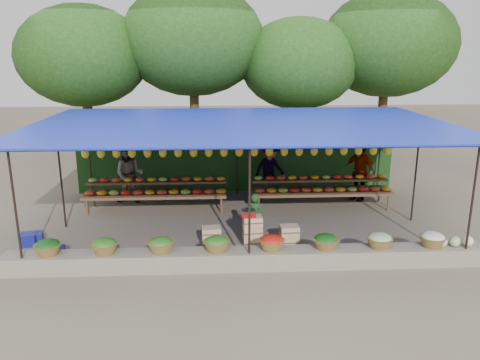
{
  "coord_description": "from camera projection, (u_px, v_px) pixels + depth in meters",
  "views": [
    {
      "loc": [
        -0.69,
        -12.18,
        4.57
      ],
      "look_at": [
        -0.04,
        0.2,
        1.2
      ],
      "focal_mm": 35.0,
      "sensor_mm": 36.0,
      "label": 1
    }
  ],
  "objects": [
    {
      "name": "stall_canopy",
      "position": [
        242.0,
        127.0,
        12.35
      ],
      "size": [
        10.8,
        6.6,
        2.82
      ],
      "color": "black",
      "rests_on": "ground"
    },
    {
      "name": "ground",
      "position": [
        242.0,
        223.0,
        12.97
      ],
      "size": [
        60.0,
        60.0,
        0.0
      ],
      "primitive_type": "plane",
      "color": "brown",
      "rests_on": "ground"
    },
    {
      "name": "crate_counter",
      "position": [
        251.0,
        234.0,
        11.37
      ],
      "size": [
        2.37,
        0.37,
        0.77
      ],
      "color": "tan",
      "rests_on": "ground"
    },
    {
      "name": "tree_row",
      "position": [
        246.0,
        49.0,
        17.63
      ],
      "size": [
        16.51,
        5.5,
        7.12
      ],
      "color": "#372914",
      "rests_on": "ground"
    },
    {
      "name": "vendor_seated",
      "position": [
        255.0,
        217.0,
        11.68
      ],
      "size": [
        0.52,
        0.43,
        1.23
      ],
      "primitive_type": "imported",
      "rotation": [
        0.0,
        0.0,
        2.78
      ],
      "color": "#1C3E1D",
      "rests_on": "ground"
    },
    {
      "name": "weighing_scale",
      "position": [
        249.0,
        213.0,
        11.22
      ],
      "size": [
        0.35,
        0.35,
        0.37
      ],
      "color": "#B20E11",
      "rests_on": "crate_counter"
    },
    {
      "name": "netting_backdrop",
      "position": [
        236.0,
        155.0,
        15.68
      ],
      "size": [
        10.6,
        0.06,
        2.5
      ],
      "primitive_type": "cube",
      "color": "#1E4C1B",
      "rests_on": "ground"
    },
    {
      "name": "stone_curb",
      "position": [
        249.0,
        259.0,
        10.27
      ],
      "size": [
        10.6,
        0.55,
        0.4
      ],
      "primitive_type": "cube",
      "color": "#716A5B",
      "rests_on": "ground"
    },
    {
      "name": "customer_right",
      "position": [
        359.0,
        171.0,
        14.85
      ],
      "size": [
        1.07,
        1.13,
        1.88
      ],
      "primitive_type": "imported",
      "rotation": [
        0.0,
        0.0,
        -0.85
      ],
      "color": "slate",
      "rests_on": "ground"
    },
    {
      "name": "customer_mid",
      "position": [
        270.0,
        169.0,
        15.25
      ],
      "size": [
        1.33,
        1.09,
        1.8
      ],
      "primitive_type": "imported",
      "rotation": [
        0.0,
        0.0,
        0.43
      ],
      "color": "slate",
      "rests_on": "ground"
    },
    {
      "name": "fruit_table_right",
      "position": [
        321.0,
        188.0,
        14.24
      ],
      "size": [
        4.21,
        0.95,
        0.93
      ],
      "color": "#4F2C1F",
      "rests_on": "ground"
    },
    {
      "name": "customer_left",
      "position": [
        129.0,
        174.0,
        14.56
      ],
      "size": [
        0.94,
        0.76,
        1.84
      ],
      "primitive_type": "imported",
      "rotation": [
        0.0,
        0.0,
        -0.07
      ],
      "color": "slate",
      "rests_on": "ground"
    },
    {
      "name": "produce_baskets",
      "position": [
        244.0,
        244.0,
        10.17
      ],
      "size": [
        8.98,
        0.58,
        0.34
      ],
      "color": "brown",
      "rests_on": "stone_curb"
    },
    {
      "name": "fruit_table_left",
      "position": [
        156.0,
        190.0,
        13.99
      ],
      "size": [
        4.21,
        0.95,
        0.93
      ],
      "color": "#4F2C1F",
      "rests_on": "ground"
    },
    {
      "name": "blue_crate_back",
      "position": [
        32.0,
        239.0,
        11.48
      ],
      "size": [
        0.59,
        0.48,
        0.31
      ],
      "primitive_type": "cube",
      "rotation": [
        0.0,
        0.0,
        0.25
      ],
      "color": "navy",
      "rests_on": "ground"
    },
    {
      "name": "blue_crate_front",
      "position": [
        52.0,
        255.0,
        10.53
      ],
      "size": [
        0.63,
        0.51,
        0.33
      ],
      "primitive_type": "cube",
      "rotation": [
        0.0,
        0.0,
        0.22
      ],
      "color": "navy",
      "rests_on": "ground"
    }
  ]
}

